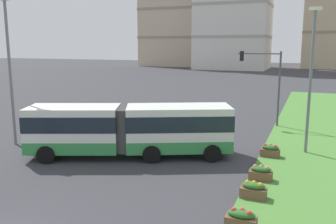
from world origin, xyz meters
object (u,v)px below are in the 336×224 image
at_px(flower_planter_2, 253,190).
at_px(traffic_light_far_right, 266,75).
at_px(flower_planter_1, 241,219).
at_px(flower_planter_4, 270,151).
at_px(streetlight_median, 311,75).
at_px(articulated_bus, 130,129).
at_px(streetlight_left, 10,66).
at_px(flower_planter_3, 261,173).

relative_size(flower_planter_2, traffic_light_far_right, 0.18).
xyz_separation_m(flower_planter_1, flower_planter_4, (0.00, 9.05, 0.00)).
relative_size(flower_planter_2, streetlight_median, 0.13).
relative_size(articulated_bus, streetlight_left, 1.25).
height_order(traffic_light_far_right, streetlight_left, streetlight_left).
relative_size(articulated_bus, flower_planter_1, 10.71).
height_order(articulated_bus, flower_planter_4, articulated_bus).
xyz_separation_m(traffic_light_far_right, streetlight_left, (-14.56, -11.79, 1.05)).
bearing_deg(flower_planter_4, streetlight_median, 41.52).
distance_m(flower_planter_3, traffic_light_far_right, 13.18).
distance_m(articulated_bus, flower_planter_1, 10.00).
height_order(flower_planter_2, flower_planter_4, same).
bearing_deg(flower_planter_2, streetlight_median, 76.52).
bearing_deg(flower_planter_4, flower_planter_3, -90.00).
relative_size(traffic_light_far_right, streetlight_left, 0.64).
distance_m(articulated_bus, flower_planter_3, 7.89).
height_order(flower_planter_3, flower_planter_4, same).
bearing_deg(traffic_light_far_right, flower_planter_2, -84.31).
relative_size(articulated_bus, traffic_light_far_right, 1.97).
xyz_separation_m(flower_planter_1, streetlight_left, (-16.04, 5.83, 4.72)).
xyz_separation_m(articulated_bus, flower_planter_3, (7.69, -1.23, -1.23)).
bearing_deg(articulated_bus, flower_planter_4, 19.83).
relative_size(flower_planter_1, streetlight_left, 0.12).
bearing_deg(traffic_light_far_right, flower_planter_4, -80.23).
xyz_separation_m(flower_planter_1, traffic_light_far_right, (-1.48, 17.62, 3.67)).
distance_m(traffic_light_far_right, streetlight_left, 18.76).
height_order(flower_planter_4, streetlight_median, streetlight_median).
bearing_deg(streetlight_median, flower_planter_3, -108.48).
distance_m(flower_planter_2, traffic_light_far_right, 15.33).
bearing_deg(streetlight_median, flower_planter_1, -100.04).
bearing_deg(traffic_light_far_right, streetlight_median, -63.89).
relative_size(flower_planter_2, streetlight_left, 0.12).
distance_m(flower_planter_4, streetlight_left, 17.02).
height_order(flower_planter_2, streetlight_left, streetlight_left).
bearing_deg(articulated_bus, flower_planter_3, -9.07).
distance_m(flower_planter_2, streetlight_left, 16.99).
relative_size(flower_planter_2, flower_planter_4, 1.00).
height_order(flower_planter_3, streetlight_median, streetlight_median).
bearing_deg(streetlight_median, flower_planter_4, -138.48).
distance_m(articulated_bus, flower_planter_4, 8.27).
height_order(articulated_bus, traffic_light_far_right, traffic_light_far_right).
bearing_deg(streetlight_median, articulated_bus, -155.08).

